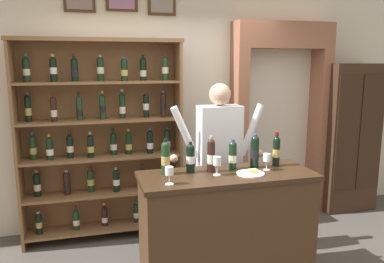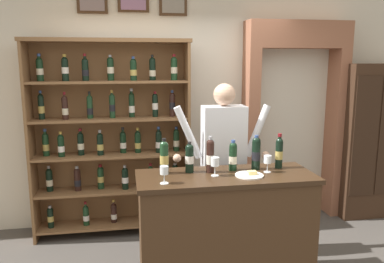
% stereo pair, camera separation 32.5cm
% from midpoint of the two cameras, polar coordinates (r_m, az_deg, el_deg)
% --- Properties ---
extents(back_wall, '(12.00, 0.19, 3.57)m').
position_cam_midpoint_polar(back_wall, '(4.67, -5.95, 8.26)').
color(back_wall, beige).
rests_on(back_wall, ground).
extents(wine_shelf, '(1.76, 0.35, 2.19)m').
position_cam_midpoint_polar(wine_shelf, '(4.33, -15.39, -0.49)').
color(wine_shelf, brown).
rests_on(wine_shelf, ground).
extents(archway_doorway, '(1.27, 0.45, 2.43)m').
position_cam_midpoint_polar(archway_doorway, '(5.01, 10.66, 3.74)').
color(archway_doorway, '#935B42').
rests_on(archway_doorway, ground).
extents(side_cabinet, '(0.71, 0.49, 1.93)m').
position_cam_midpoint_polar(side_cabinet, '(5.41, 20.39, -0.79)').
color(side_cabinet, '#382316').
rests_on(side_cabinet, ground).
extents(tasting_counter, '(1.51, 0.58, 1.02)m').
position_cam_midpoint_polar(tasting_counter, '(3.46, 2.39, -14.42)').
color(tasting_counter, '#422B19').
rests_on(tasting_counter, ground).
extents(shopkeeper, '(0.98, 0.22, 1.75)m').
position_cam_midpoint_polar(shopkeeper, '(3.79, 1.61, -2.91)').
color(shopkeeper, '#2D3347').
rests_on(shopkeeper, ground).
extents(tasting_bottle_rosso, '(0.07, 0.07, 0.30)m').
position_cam_midpoint_polar(tasting_bottle_rosso, '(3.24, -6.82, -3.84)').
color(tasting_bottle_rosso, '#19381E').
rests_on(tasting_bottle_rosso, tasting_counter).
extents(tasting_bottle_chianti, '(0.07, 0.07, 0.27)m').
position_cam_midpoint_polar(tasting_bottle_chianti, '(3.28, -3.06, -3.89)').
color(tasting_bottle_chianti, black).
rests_on(tasting_bottle_chianti, tasting_counter).
extents(tasting_bottle_super_tuscan, '(0.07, 0.07, 0.32)m').
position_cam_midpoint_polar(tasting_bottle_super_tuscan, '(3.29, 0.03, -3.53)').
color(tasting_bottle_super_tuscan, black).
rests_on(tasting_bottle_super_tuscan, tasting_counter).
extents(tasting_bottle_grappa, '(0.07, 0.07, 0.27)m').
position_cam_midpoint_polar(tasting_bottle_grappa, '(3.38, 3.33, -3.50)').
color(tasting_bottle_grappa, black).
rests_on(tasting_bottle_grappa, tasting_counter).
extents(tasting_bottle_vin_santo, '(0.08, 0.08, 0.31)m').
position_cam_midpoint_polar(tasting_bottle_vin_santo, '(3.44, 6.64, -2.94)').
color(tasting_bottle_vin_santo, black).
rests_on(tasting_bottle_vin_santo, tasting_counter).
extents(tasting_bottle_riserva, '(0.07, 0.07, 0.31)m').
position_cam_midpoint_polar(tasting_bottle_riserva, '(3.53, 9.86, -2.76)').
color(tasting_bottle_riserva, black).
rests_on(tasting_bottle_riserva, tasting_counter).
extents(wine_glass_left, '(0.07, 0.07, 0.14)m').
position_cam_midpoint_polar(wine_glass_left, '(2.99, -6.54, -6.03)').
color(wine_glass_left, silver).
rests_on(wine_glass_left, tasting_counter).
extents(wine_glass_spare, '(0.07, 0.07, 0.15)m').
position_cam_midpoint_polar(wine_glass_spare, '(3.38, 8.37, -4.02)').
color(wine_glass_spare, silver).
rests_on(wine_glass_spare, tasting_counter).
extents(wine_glass_right, '(0.07, 0.07, 0.16)m').
position_cam_midpoint_polar(wine_glass_right, '(3.20, 0.84, -4.62)').
color(wine_glass_right, silver).
rests_on(wine_glass_right, tasting_counter).
extents(cheese_plate, '(0.24, 0.24, 0.04)m').
position_cam_midpoint_polar(cheese_plate, '(3.27, 5.93, -6.22)').
color(cheese_plate, white).
rests_on(cheese_plate, tasting_counter).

